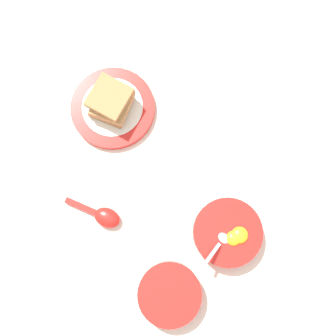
% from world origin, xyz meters
% --- Properties ---
extents(ground_plane, '(3.00, 3.00, 0.00)m').
position_xyz_m(ground_plane, '(0.00, 0.00, 0.00)').
color(ground_plane, silver).
extents(egg_bowl, '(0.15, 0.16, 0.07)m').
position_xyz_m(egg_bowl, '(-0.21, -0.14, 0.02)').
color(egg_bowl, red).
rests_on(egg_bowl, ground_plane).
extents(toast_plate, '(0.20, 0.20, 0.02)m').
position_xyz_m(toast_plate, '(0.18, -0.16, 0.01)').
color(toast_plate, red).
rests_on(toast_plate, ground_plane).
extents(toast_sandwich, '(0.11, 0.11, 0.06)m').
position_xyz_m(toast_sandwich, '(0.18, -0.16, 0.05)').
color(toast_sandwich, '#9E7042').
rests_on(toast_sandwich, toast_plate).
extents(soup_spoon, '(0.14, 0.08, 0.03)m').
position_xyz_m(soup_spoon, '(0.01, 0.03, 0.01)').
color(soup_spoon, red).
rests_on(soup_spoon, ground_plane).
extents(congee_bowl, '(0.14, 0.14, 0.04)m').
position_xyz_m(congee_bowl, '(-0.21, 0.04, 0.02)').
color(congee_bowl, red).
rests_on(congee_bowl, ground_plane).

